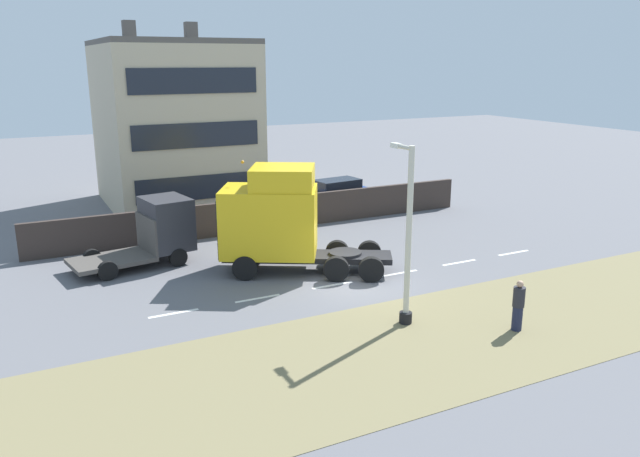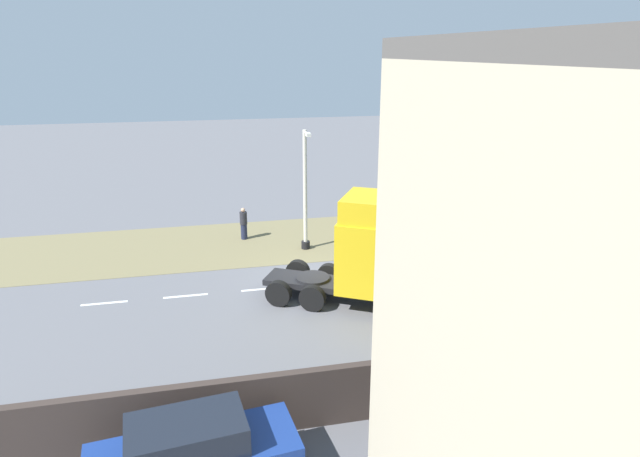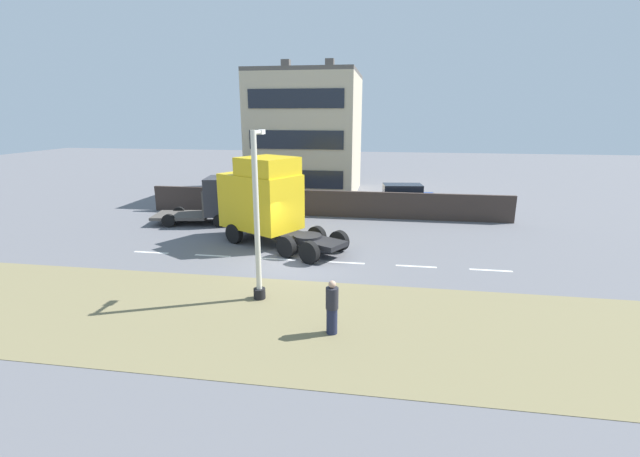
# 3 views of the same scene
# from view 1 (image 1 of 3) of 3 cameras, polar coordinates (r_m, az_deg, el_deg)

# --- Properties ---
(ground_plane) EXTENTS (120.00, 120.00, 0.00)m
(ground_plane) POSITION_cam_1_polar(r_m,az_deg,el_deg) (25.48, 2.94, -4.88)
(ground_plane) COLOR slate
(ground_plane) RESTS_ON ground
(grass_verge) EXTENTS (7.00, 44.00, 0.01)m
(grass_verge) POSITION_cam_1_polar(r_m,az_deg,el_deg) (20.88, 11.24, -9.80)
(grass_verge) COLOR olive
(grass_verge) RESTS_ON ground
(lane_markings) EXTENTS (0.16, 17.80, 0.00)m
(lane_markings) POSITION_cam_1_polar(r_m,az_deg,el_deg) (25.81, 4.29, -4.63)
(lane_markings) COLOR white
(lane_markings) RESTS_ON ground
(boundary_wall) EXTENTS (0.25, 24.00, 1.73)m
(boundary_wall) POSITION_cam_1_polar(r_m,az_deg,el_deg) (33.00, -4.81, 1.32)
(boundary_wall) COLOR #382D28
(boundary_wall) RESTS_ON ground
(building_block) EXTENTS (10.01, 8.21, 10.97)m
(building_block) POSITION_cam_1_polar(r_m,az_deg,el_deg) (39.52, -13.22, 9.26)
(building_block) COLOR #C1B293
(building_block) RESTS_ON ground
(lorry_cab) EXTENTS (5.54, 7.13, 4.64)m
(lorry_cab) POSITION_cam_1_polar(r_m,az_deg,el_deg) (26.11, -4.00, 0.81)
(lorry_cab) COLOR black
(lorry_cab) RESTS_ON ground
(flatbed_truck) EXTENTS (3.03, 5.44, 2.87)m
(flatbed_truck) POSITION_cam_1_polar(r_m,az_deg,el_deg) (28.39, -14.56, -0.07)
(flatbed_truck) COLOR #333338
(flatbed_truck) RESTS_ON ground
(parked_car) EXTENTS (2.31, 4.87, 1.99)m
(parked_car) POSITION_cam_1_polar(r_m,az_deg,el_deg) (36.61, 1.46, 2.92)
(parked_car) COLOR navy
(parked_car) RESTS_ON ground
(lamp_post) EXTENTS (1.34, 0.44, 6.09)m
(lamp_post) POSITION_cam_1_polar(r_m,az_deg,el_deg) (20.91, 7.98, -1.75)
(lamp_post) COLOR black
(lamp_post) RESTS_ON ground
(pedestrian) EXTENTS (0.39, 0.39, 1.75)m
(pedestrian) POSITION_cam_1_polar(r_m,az_deg,el_deg) (21.73, 17.67, -6.78)
(pedestrian) COLOR #1E233D
(pedestrian) RESTS_ON ground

